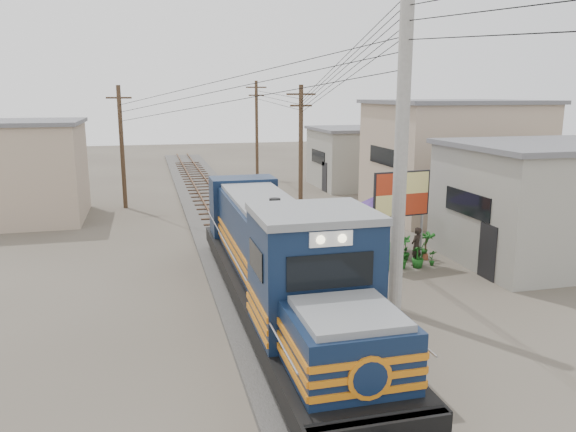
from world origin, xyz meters
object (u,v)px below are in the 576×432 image
object	(u,v)px
billboard	(402,196)
market_umbrella	(382,200)
locomotive	(279,261)
vendor	(416,246)

from	to	relation	value
billboard	market_umbrella	distance (m)	2.22
locomotive	market_umbrella	bearing A→B (deg)	45.03
market_umbrella	vendor	world-z (taller)	market_umbrella
vendor	market_umbrella	bearing A→B (deg)	-111.10
billboard	market_umbrella	bearing A→B (deg)	78.58
locomotive	billboard	world-z (taller)	locomotive
market_umbrella	vendor	xyz separation A→B (m)	(0.50, -2.26, -1.44)
vendor	billboard	bearing A→B (deg)	-43.54
locomotive	vendor	distance (m)	7.26
market_umbrella	vendor	bearing A→B (deg)	-77.51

